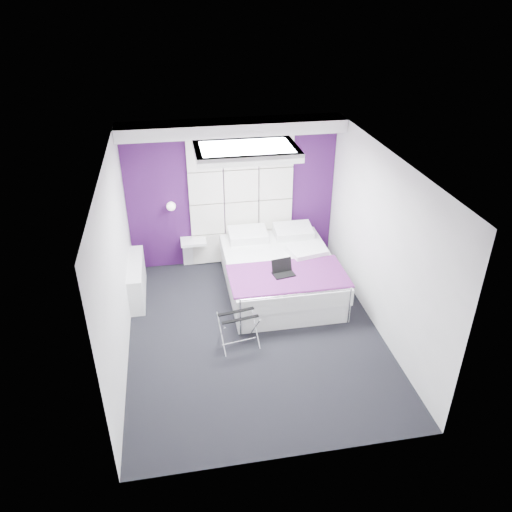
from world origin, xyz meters
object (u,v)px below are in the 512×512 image
Objects in this scene: wall_lamp at (171,205)px; laptop at (283,270)px; bed at (280,273)px; luggage_rack at (239,330)px; radiator at (137,280)px; nightstand at (193,241)px.

laptop is (1.59, -1.48, -0.56)m from wall_lamp.
bed reaches higher than luggage_rack.
luggage_rack is 1.62× the size of laptop.
radiator is at bearing 123.52° from luggage_rack.
bed is 6.76× the size of laptop.
wall_lamp is 0.76m from nightstand.
wall_lamp is 1.35m from radiator.
nightstand is 2.31m from luggage_rack.
nightstand is at bearing 121.03° from laptop.
radiator is 2.31m from bed.
wall_lamp is 0.07× the size of bed.
nightstand is at bearing 36.65° from radiator.
nightstand is 1.36× the size of laptop.
wall_lamp is 2.24m from laptop.
laptop is at bearing -97.21° from bed.
bed is 4.16× the size of luggage_rack.
luggage_rack is at bearing -78.48° from nightstand.
bed is 1.65m from nightstand.
radiator is at bearing 174.16° from bed.
radiator reaches higher than nightstand.
luggage_rack is (0.46, -2.25, -0.28)m from nightstand.
nightstand is 0.84× the size of luggage_rack.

